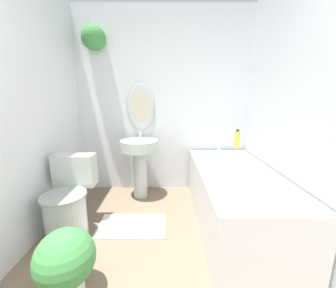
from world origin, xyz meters
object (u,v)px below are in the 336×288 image
object	(u,v)px
toilet	(69,203)
shampoo_bottle	(237,139)
bathtub	(235,196)
potted_plant	(66,261)
pedestal_sink	(140,157)

from	to	relation	value
toilet	shampoo_bottle	distance (m)	2.05
bathtub	shampoo_bottle	bearing A→B (deg)	72.56
potted_plant	pedestal_sink	bearing A→B (deg)	78.52
toilet	shampoo_bottle	bearing A→B (deg)	24.62
toilet	potted_plant	bearing A→B (deg)	-66.40
bathtub	shampoo_bottle	xyz separation A→B (m)	(0.21, 0.67, 0.46)
pedestal_sink	bathtub	distance (m)	1.22
toilet	potted_plant	distance (m)	0.72
potted_plant	shampoo_bottle	bearing A→B (deg)	44.13
toilet	bathtub	world-z (taller)	toilet
potted_plant	toilet	bearing A→B (deg)	113.60
bathtub	potted_plant	world-z (taller)	bathtub
shampoo_bottle	bathtub	bearing A→B (deg)	-107.44
bathtub	shampoo_bottle	size ratio (longest dim) A/B	7.05
bathtub	potted_plant	size ratio (longest dim) A/B	3.45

